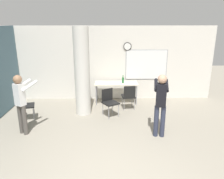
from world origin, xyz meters
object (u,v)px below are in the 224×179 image
object	(u,v)px
bottle_on_table	(123,80)
person_watching_back	(21,100)
chair_by_left_wall	(24,104)
person_playing_side	(161,101)
folding_table	(116,84)
chair_table_right	(129,95)
chair_table_front	(109,101)

from	to	relation	value
bottle_on_table	person_watching_back	bearing A→B (deg)	-140.46
chair_by_left_wall	person_playing_side	xyz separation A→B (m)	(3.90, -1.09, 0.47)
person_watching_back	folding_table	bearing A→B (deg)	42.42
person_playing_side	bottle_on_table	bearing A→B (deg)	107.25
folding_table	person_watching_back	size ratio (longest dim) A/B	0.97
chair_table_right	person_playing_side	distance (m)	2.04
folding_table	chair_table_right	size ratio (longest dim) A/B	1.81
folding_table	bottle_on_table	size ratio (longest dim) A/B	5.36
chair_by_left_wall	chair_table_right	world-z (taller)	same
bottle_on_table	person_watching_back	size ratio (longest dim) A/B	0.18
bottle_on_table	chair_table_right	size ratio (longest dim) A/B	0.34
person_playing_side	chair_by_left_wall	bearing A→B (deg)	164.38
folding_table	chair_table_front	bearing A→B (deg)	-102.16
bottle_on_table	chair_table_right	xyz separation A→B (m)	(0.16, -0.65, -0.37)
bottle_on_table	person_watching_back	distance (m)	3.66
bottle_on_table	chair_table_front	xyz separation A→B (m)	(-0.51, -1.18, -0.37)
bottle_on_table	folding_table	bearing A→B (deg)	174.94
bottle_on_table	person_playing_side	world-z (taller)	person_playing_side
folding_table	person_playing_side	world-z (taller)	person_playing_side
chair_by_left_wall	chair_table_right	bearing A→B (deg)	13.66
chair_table_right	person_playing_side	size ratio (longest dim) A/B	0.52
chair_table_right	person_watching_back	distance (m)	3.45
chair_by_left_wall	person_playing_side	bearing A→B (deg)	-15.62
folding_table	chair_table_front	xyz separation A→B (m)	(-0.26, -1.20, -0.20)
chair_table_front	chair_table_right	bearing A→B (deg)	38.27
person_playing_side	chair_table_front	bearing A→B (deg)	133.67
folding_table	chair_table_right	bearing A→B (deg)	-58.67
chair_table_right	folding_table	bearing A→B (deg)	121.33
chair_table_front	person_watching_back	size ratio (longest dim) A/B	0.53
chair_table_front	person_watching_back	world-z (taller)	person_watching_back
chair_table_front	folding_table	bearing A→B (deg)	77.84
chair_table_right	person_watching_back	bearing A→B (deg)	-150.67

